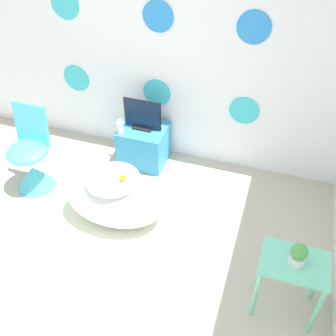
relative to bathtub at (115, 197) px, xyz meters
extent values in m
plane|color=#BCB29E|center=(0.03, -1.03, -0.25)|extent=(12.00, 12.00, 0.00)
cube|color=white|center=(0.03, 1.13, 1.05)|extent=(4.90, 0.04, 2.60)
cylinder|color=#3DC6D6|center=(-0.91, 1.11, 0.51)|extent=(0.30, 0.01, 0.30)
cylinder|color=#3DC6D6|center=(0.03, 1.11, 0.50)|extent=(0.30, 0.01, 0.30)
cylinder|color=#3DC6D6|center=(0.95, 1.11, 0.46)|extent=(0.30, 0.01, 0.30)
cylinder|color=#3DC6D6|center=(-0.90, 1.11, 1.30)|extent=(0.30, 0.01, 0.30)
cylinder|color=#2D8CE0|center=(0.05, 1.11, 1.28)|extent=(0.30, 0.01, 0.30)
cylinder|color=#2D8CE0|center=(0.92, 1.11, 1.28)|extent=(0.30, 0.01, 0.30)
cube|color=silver|center=(0.04, -0.20, -0.24)|extent=(1.24, 0.83, 0.01)
ellipsoid|color=white|center=(0.00, 0.00, 0.00)|extent=(0.95, 0.59, 0.49)
cylinder|color=#B2DBEA|center=(0.00, 0.00, 0.22)|extent=(0.49, 0.49, 0.01)
sphere|color=yellow|center=(0.10, 0.00, 0.27)|extent=(0.06, 0.06, 0.06)
sphere|color=yellow|center=(0.10, -0.01, 0.29)|extent=(0.04, 0.04, 0.04)
cone|color=orange|center=(0.10, -0.03, 0.29)|extent=(0.02, 0.02, 0.02)
cone|color=#4CC6DB|center=(-0.96, 0.13, -0.12)|extent=(0.39, 0.39, 0.25)
ellipsoid|color=#4CC6DB|center=(-0.96, 0.13, 0.20)|extent=(0.41, 0.41, 0.14)
cube|color=#4CC6DB|center=(-0.96, 0.28, 0.42)|extent=(0.35, 0.10, 0.43)
cube|color=#389ED6|center=(-0.05, 0.87, -0.03)|extent=(0.49, 0.43, 0.44)
cube|color=white|center=(-0.05, 0.66, 0.05)|extent=(0.41, 0.01, 0.12)
cube|color=black|center=(-0.05, 0.87, 0.20)|extent=(0.21, 0.12, 0.02)
cube|color=black|center=(-0.05, 0.87, 0.36)|extent=(0.40, 0.01, 0.32)
cube|color=#0F1E38|center=(-0.05, 0.86, 0.36)|extent=(0.38, 0.01, 0.30)
cylinder|color=white|center=(-0.24, 0.71, 0.26)|extent=(0.07, 0.07, 0.13)
cylinder|color=white|center=(-0.24, 0.71, 0.33)|extent=(0.04, 0.04, 0.03)
cube|color=#72D8B7|center=(1.59, -0.47, 0.30)|extent=(0.47, 0.33, 0.02)
cylinder|color=#72D8B7|center=(1.38, -0.62, 0.02)|extent=(0.03, 0.03, 0.54)
cylinder|color=#72D8B7|center=(1.80, -0.62, 0.02)|extent=(0.03, 0.03, 0.54)
cylinder|color=#72D8B7|center=(1.38, -0.33, 0.02)|extent=(0.03, 0.03, 0.54)
cylinder|color=#72D8B7|center=(1.80, -0.33, 0.02)|extent=(0.03, 0.03, 0.54)
cylinder|color=white|center=(1.59, -0.47, 0.35)|extent=(0.11, 0.11, 0.07)
sphere|color=#4C9E4C|center=(1.59, -0.47, 0.43)|extent=(0.12, 0.12, 0.12)
camera|label=1|loc=(1.27, -2.29, 2.55)|focal=42.00mm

